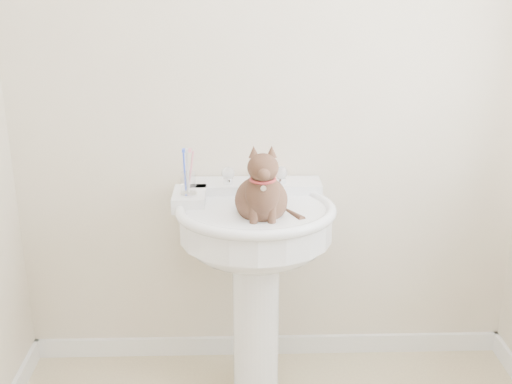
{
  "coord_description": "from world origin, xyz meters",
  "views": [
    {
      "loc": [
        -0.14,
        -1.54,
        1.74
      ],
      "look_at": [
        -0.07,
        0.77,
        0.93
      ],
      "focal_mm": 45.0,
      "sensor_mm": 36.0,
      "label": 1
    }
  ],
  "objects": [
    {
      "name": "wall_back",
      "position": [
        0.0,
        1.1,
        1.25
      ],
      "size": [
        2.2,
        0.0,
        2.5
      ],
      "primitive_type": null,
      "color": "beige",
      "rests_on": "ground"
    },
    {
      "name": "faucet",
      "position": [
        -0.07,
        0.97,
        0.93
      ],
      "size": [
        0.28,
        0.12,
        0.14
      ],
      "color": "silver",
      "rests_on": "pedestal_sink"
    },
    {
      "name": "pedestal_sink",
      "position": [
        -0.07,
        0.81,
        0.7
      ],
      "size": [
        0.65,
        0.63,
        0.89
      ],
      "color": "white",
      "rests_on": "floor"
    },
    {
      "name": "cat",
      "position": [
        -0.05,
        0.72,
        0.93
      ],
      "size": [
        0.22,
        0.28,
        0.41
      ],
      "rotation": [
        0.0,
        0.0,
        0.01
      ],
      "color": "#513124",
      "rests_on": "pedestal_sink"
    },
    {
      "name": "baseboard_back",
      "position": [
        0.0,
        1.09,
        0.04
      ],
      "size": [
        2.2,
        0.02,
        0.09
      ],
      "primitive_type": "cube",
      "color": "white",
      "rests_on": "floor"
    },
    {
      "name": "soap_bar",
      "position": [
        -0.01,
        1.06,
        0.91
      ],
      "size": [
        0.1,
        0.08,
        0.03
      ],
      "primitive_type": "cube",
      "rotation": [
        0.0,
        0.0,
        -0.23
      ],
      "color": "#FF5D2B",
      "rests_on": "pedestal_sink"
    },
    {
      "name": "toothbrush_cup",
      "position": [
        -0.33,
        0.85,
        0.94
      ],
      "size": [
        0.07,
        0.07,
        0.18
      ],
      "rotation": [
        0.0,
        0.0,
        -0.07
      ],
      "color": "silver",
      "rests_on": "pedestal_sink"
    }
  ]
}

